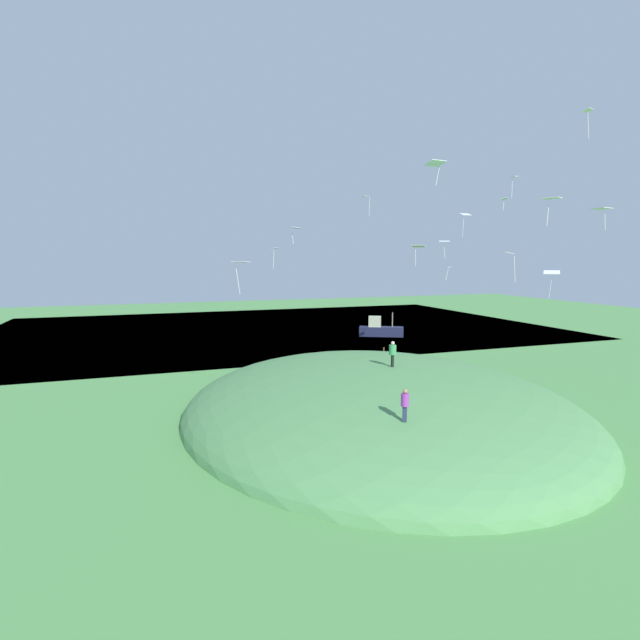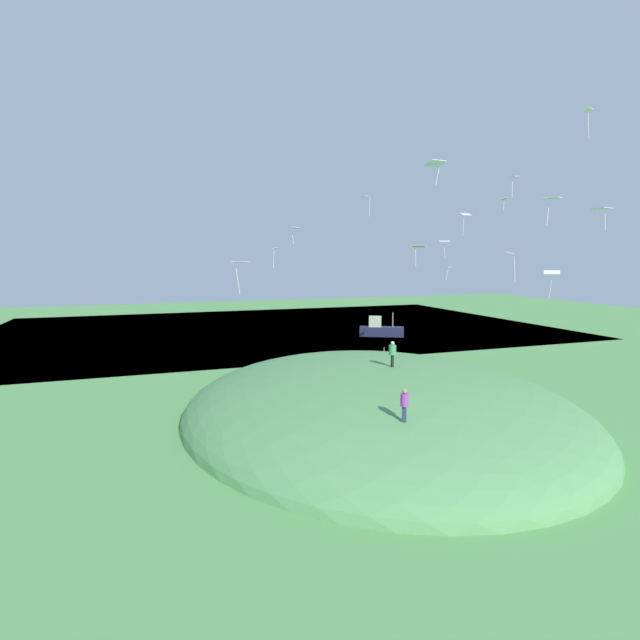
# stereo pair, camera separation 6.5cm
# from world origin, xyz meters

# --- Properties ---
(ground_plane) EXTENTS (160.00, 160.00, 0.00)m
(ground_plane) POSITION_xyz_m (0.00, 0.00, 0.00)
(ground_plane) COLOR #54954C
(lake_water) EXTENTS (51.81, 80.00, 0.40)m
(lake_water) POSITION_xyz_m (-31.37, 0.00, -0.20)
(lake_water) COLOR #305368
(lake_water) RESTS_ON ground_plane
(grass_hill) EXTENTS (29.81, 25.75, 6.59)m
(grass_hill) POSITION_xyz_m (11.47, -3.53, 0.00)
(grass_hill) COLOR #538E52
(grass_hill) RESTS_ON ground_plane
(boat_on_lake) EXTENTS (4.00, 5.92, 3.21)m
(boat_on_lake) POSITION_xyz_m (-18.27, 11.42, 0.88)
(boat_on_lake) COLOR #1D2341
(boat_on_lake) RESTS_ON lake_water
(person_walking_path) EXTENTS (0.56, 0.56, 1.69)m
(person_walking_path) POSITION_xyz_m (12.10, -2.88, 4.33)
(person_walking_path) COLOR black
(person_walking_path) RESTS_ON grass_hill
(person_near_shore) EXTENTS (0.53, 0.53, 1.61)m
(person_near_shore) POSITION_xyz_m (20.16, -6.49, 3.58)
(person_near_shore) COLOR #2A3352
(person_near_shore) RESTS_ON grass_hill
(kite_0) EXTENTS (1.30, 1.28, 1.79)m
(kite_0) POSITION_xyz_m (3.33, 4.08, 11.31)
(kite_0) COLOR white
(kite_1) EXTENTS (1.09, 0.78, 1.34)m
(kite_1) POSITION_xyz_m (17.16, 8.56, 13.33)
(kite_1) COLOR silver
(kite_2) EXTENTS (0.66, 0.47, 1.90)m
(kite_2) POSITION_xyz_m (3.65, 13.45, 17.39)
(kite_2) COLOR white
(kite_3) EXTENTS (0.61, 0.74, 1.92)m
(kite_3) POSITION_xyz_m (14.52, 9.85, 19.77)
(kite_3) COLOR white
(kite_4) EXTENTS (1.05, 1.15, 1.62)m
(kite_4) POSITION_xyz_m (1.55, 7.84, 11.84)
(kite_4) COLOR white
(kite_5) EXTENTS (0.98, 0.96, 1.91)m
(kite_5) POSITION_xyz_m (15.12, 3.65, 10.55)
(kite_5) COLOR white
(kite_6) EXTENTS (1.30, 1.32, 2.24)m
(kite_6) POSITION_xyz_m (7.25, -11.86, 10.01)
(kite_6) COLOR white
(kite_7) EXTENTS (0.87, 0.77, 1.78)m
(kite_7) POSITION_xyz_m (-0.22, -7.56, 11.07)
(kite_7) COLOR silver
(kite_8) EXTENTS (1.30, 1.14, 1.77)m
(kite_8) POSITION_xyz_m (14.94, 6.82, 14.09)
(kite_8) COLOR white
(kite_9) EXTENTS (0.94, 1.26, 1.48)m
(kite_9) POSITION_xyz_m (13.09, -0.66, 16.16)
(kite_9) COLOR white
(kite_10) EXTENTS (0.64, 0.95, 2.15)m
(kite_10) POSITION_xyz_m (1.42, 10.07, 14.27)
(kite_10) COLOR white
(kite_11) EXTENTS (1.26, 1.07, 1.36)m
(kite_11) POSITION_xyz_m (1.68, -6.23, 12.77)
(kite_11) COLOR white
(kite_12) EXTENTS (1.35, 1.35, 2.13)m
(kite_12) POSITION_xyz_m (10.61, 11.49, 9.21)
(kite_12) COLOR white
(kite_13) EXTENTS (0.70, 0.56, 1.15)m
(kite_13) POSITION_xyz_m (3.97, 6.55, 9.53)
(kite_13) COLOR white
(kite_14) EXTENTS (0.89, 0.94, 1.10)m
(kite_14) POSITION_xyz_m (3.04, 13.01, 15.67)
(kite_14) COLOR silver
(kite_15) EXTENTS (0.58, 0.69, 1.88)m
(kite_15) POSITION_xyz_m (-2.40, 1.86, 15.91)
(kite_15) COLOR silver
(mooring_post) EXTENTS (0.14, 0.14, 0.97)m
(mooring_post) POSITION_xyz_m (-5.76, 5.62, 0.49)
(mooring_post) COLOR brown
(mooring_post) RESTS_ON ground_plane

